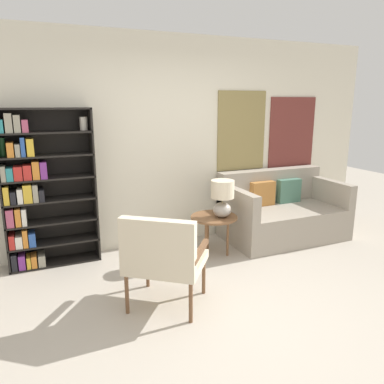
{
  "coord_description": "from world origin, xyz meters",
  "views": [
    {
      "loc": [
        -1.56,
        -2.6,
        1.87
      ],
      "look_at": [
        0.02,
        1.08,
        0.9
      ],
      "focal_mm": 35.0,
      "sensor_mm": 36.0,
      "label": 1
    }
  ],
  "objects_px": {
    "bookshelf": "(38,190)",
    "side_table": "(214,220)",
    "couch": "(281,213)",
    "table_lamp": "(222,196)",
    "armchair": "(163,255)"
  },
  "relations": [
    {
      "from": "bookshelf",
      "to": "side_table",
      "type": "height_order",
      "value": "bookshelf"
    },
    {
      "from": "couch",
      "to": "table_lamp",
      "type": "bearing_deg",
      "value": -164.7
    },
    {
      "from": "couch",
      "to": "armchair",
      "type": "bearing_deg",
      "value": -151.32
    },
    {
      "from": "armchair",
      "to": "couch",
      "type": "bearing_deg",
      "value": 28.68
    },
    {
      "from": "bookshelf",
      "to": "table_lamp",
      "type": "xyz_separation_m",
      "value": [
        2.03,
        -0.6,
        -0.14
      ]
    },
    {
      "from": "couch",
      "to": "side_table",
      "type": "height_order",
      "value": "couch"
    },
    {
      "from": "side_table",
      "to": "table_lamp",
      "type": "relative_size",
      "value": 1.26
    },
    {
      "from": "couch",
      "to": "side_table",
      "type": "bearing_deg",
      "value": -168.66
    },
    {
      "from": "table_lamp",
      "to": "couch",
      "type": "bearing_deg",
      "value": 15.3
    },
    {
      "from": "armchair",
      "to": "couch",
      "type": "distance_m",
      "value": 2.47
    },
    {
      "from": "couch",
      "to": "side_table",
      "type": "relative_size",
      "value": 2.85
    },
    {
      "from": "armchair",
      "to": "side_table",
      "type": "height_order",
      "value": "armchair"
    },
    {
      "from": "side_table",
      "to": "table_lamp",
      "type": "xyz_separation_m",
      "value": [
        0.08,
        -0.07,
        0.3
      ]
    },
    {
      "from": "bookshelf",
      "to": "side_table",
      "type": "relative_size",
      "value": 3.16
    },
    {
      "from": "bookshelf",
      "to": "table_lamp",
      "type": "relative_size",
      "value": 3.97
    }
  ]
}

